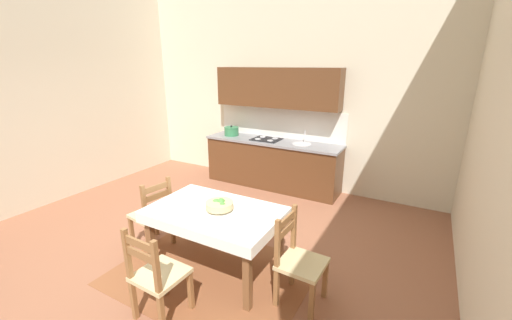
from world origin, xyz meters
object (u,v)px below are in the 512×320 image
(kitchen_cabinetry, at_px, (273,142))
(dining_chair_tv_side, at_px, (152,215))
(dining_chair_window_side, at_px, (298,261))
(dining_chair_camera_side, at_px, (157,276))
(fruit_bowl, at_px, (220,205))
(dining_table, at_px, (215,220))

(kitchen_cabinetry, relative_size, dining_chair_tv_side, 2.79)
(dining_chair_window_side, distance_m, dining_chair_tv_side, 1.97)
(dining_chair_window_side, relative_size, dining_chair_camera_side, 1.00)
(fruit_bowl, bearing_deg, dining_chair_camera_side, -96.75)
(dining_chair_camera_side, distance_m, fruit_bowl, 0.93)
(dining_chair_window_side, relative_size, fruit_bowl, 3.10)
(kitchen_cabinetry, xyz_separation_m, dining_chair_window_side, (1.58, -2.66, -0.41))
(dining_chair_camera_side, bearing_deg, kitchen_cabinetry, 99.02)
(dining_chair_window_side, distance_m, dining_chair_camera_side, 1.32)
(fruit_bowl, bearing_deg, dining_chair_window_side, -1.54)
(kitchen_cabinetry, distance_m, dining_chair_tv_side, 2.71)
(kitchen_cabinetry, height_order, dining_table, kitchen_cabinetry)
(dining_chair_tv_side, bearing_deg, kitchen_cabinetry, 81.73)
(dining_table, bearing_deg, dining_chair_tv_side, 179.94)
(kitchen_cabinetry, xyz_separation_m, fruit_bowl, (0.65, -2.63, -0.04))
(dining_table, height_order, dining_chair_window_side, dining_chair_window_side)
(dining_chair_window_side, height_order, fruit_bowl, dining_chair_window_side)
(dining_table, bearing_deg, fruit_bowl, 17.22)
(kitchen_cabinetry, xyz_separation_m, dining_chair_tv_side, (-0.39, -2.65, -0.41))
(dining_chair_camera_side, bearing_deg, dining_table, 87.03)
(kitchen_cabinetry, height_order, dining_chair_tv_side, kitchen_cabinetry)
(dining_chair_camera_side, bearing_deg, fruit_bowl, 83.25)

